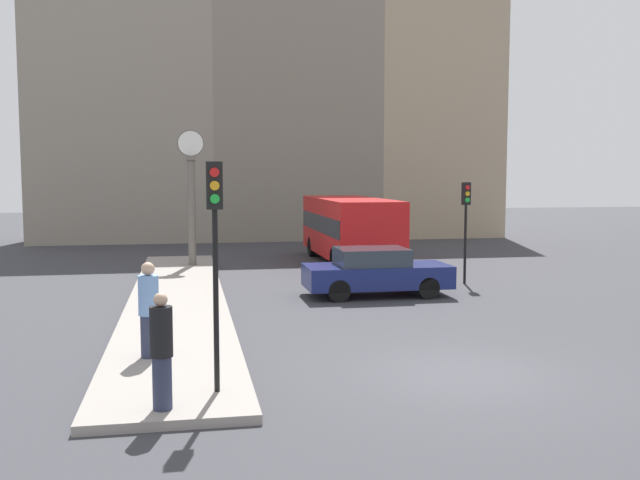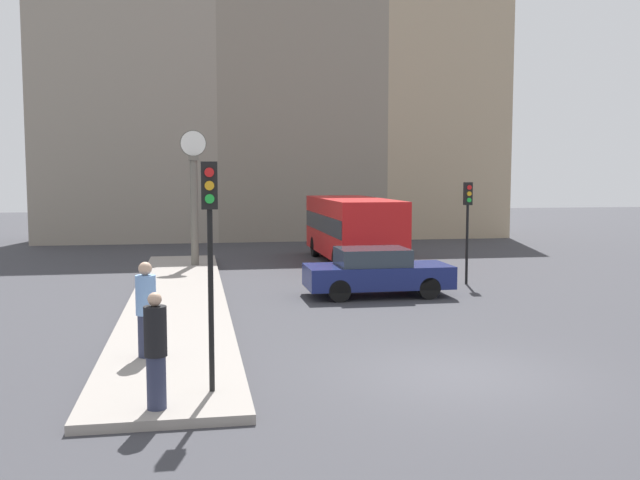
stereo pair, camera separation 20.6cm
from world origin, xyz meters
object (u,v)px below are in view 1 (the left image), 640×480
pedestrian_blue_stripe (149,310)px  sedan_car (376,272)px  traffic_light_far (466,211)px  bus_distant (350,226)px  pedestrian_black_jacket (162,351)px  traffic_light_near (215,228)px  street_clock (192,197)px

pedestrian_blue_stripe → sedan_car: bearing=46.9°
traffic_light_far → pedestrian_blue_stripe: (-9.97, -8.57, -1.38)m
bus_distant → pedestrian_black_jacket: 19.39m
pedestrian_black_jacket → sedan_car: bearing=58.9°
traffic_light_far → pedestrian_blue_stripe: 13.22m
traffic_light_far → pedestrian_blue_stripe: size_ratio=1.84×
traffic_light_near → sedan_car: bearing=60.8°
traffic_light_far → street_clock: street_clock is taller
traffic_light_far → street_clock: (-9.01, 5.50, 0.36)m
pedestrian_blue_stripe → pedestrian_black_jacket: pedestrian_blue_stripe is taller
bus_distant → pedestrian_black_jacket: size_ratio=4.59×
bus_distant → pedestrian_blue_stripe: (-7.43, -14.85, -0.45)m
bus_distant → pedestrian_black_jacket: bearing=-111.4°
traffic_light_near → street_clock: bearing=90.8°
sedan_car → traffic_light_near: bearing=-119.2°
street_clock → pedestrian_blue_stripe: street_clock is taller
traffic_light_far → sedan_car: bearing=-154.0°
sedan_car → street_clock: bearing=126.8°
street_clock → pedestrian_blue_stripe: (-0.96, -14.07, -1.74)m
sedan_car → bus_distant: (1.04, 8.02, 0.80)m
traffic_light_far → pedestrian_black_jacket: 15.27m
sedan_car → traffic_light_far: bearing=26.0°
bus_distant → traffic_light_far: bearing=-67.9°
bus_distant → street_clock: bearing=-173.2°
traffic_light_far → pedestrian_black_jacket: traffic_light_far is taller
street_clock → bus_distant: bearing=6.8°
sedan_car → pedestrian_blue_stripe: bearing=-133.1°
street_clock → pedestrian_blue_stripe: bearing=-93.9°
bus_distant → street_clock: (-6.47, -0.77, 1.28)m
traffic_light_near → pedestrian_blue_stripe: bearing=115.9°
traffic_light_near → pedestrian_black_jacket: 2.11m
traffic_light_near → pedestrian_black_jacket: (-0.85, -0.75, -1.79)m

